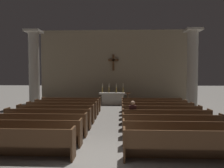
% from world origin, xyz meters
% --- Properties ---
extents(ground_plane, '(80.00, 80.00, 0.00)m').
position_xyz_m(ground_plane, '(0.00, 0.00, 0.00)').
color(ground_plane, gray).
extents(pew_left_row_1, '(3.93, 0.50, 0.95)m').
position_xyz_m(pew_left_row_1, '(-2.68, -0.04, 0.48)').
color(pew_left_row_1, brown).
rests_on(pew_left_row_1, ground).
extents(pew_left_row_2, '(3.93, 0.50, 0.95)m').
position_xyz_m(pew_left_row_2, '(-2.68, 1.10, 0.48)').
color(pew_left_row_2, brown).
rests_on(pew_left_row_2, ground).
extents(pew_left_row_3, '(3.93, 0.50, 0.95)m').
position_xyz_m(pew_left_row_3, '(-2.68, 2.24, 0.48)').
color(pew_left_row_3, brown).
rests_on(pew_left_row_3, ground).
extents(pew_left_row_4, '(3.93, 0.50, 0.95)m').
position_xyz_m(pew_left_row_4, '(-2.68, 3.37, 0.48)').
color(pew_left_row_4, brown).
rests_on(pew_left_row_4, ground).
extents(pew_left_row_5, '(3.93, 0.50, 0.95)m').
position_xyz_m(pew_left_row_5, '(-2.68, 4.51, 0.48)').
color(pew_left_row_5, brown).
rests_on(pew_left_row_5, ground).
extents(pew_left_row_6, '(3.93, 0.50, 0.95)m').
position_xyz_m(pew_left_row_6, '(-2.68, 5.65, 0.48)').
color(pew_left_row_6, brown).
rests_on(pew_left_row_6, ground).
extents(pew_left_row_7, '(3.93, 0.50, 0.95)m').
position_xyz_m(pew_left_row_7, '(-2.68, 6.79, 0.48)').
color(pew_left_row_7, brown).
rests_on(pew_left_row_7, ground).
extents(pew_left_row_8, '(3.93, 0.50, 0.95)m').
position_xyz_m(pew_left_row_8, '(-2.68, 7.92, 0.48)').
color(pew_left_row_8, brown).
rests_on(pew_left_row_8, ground).
extents(pew_right_row_1, '(3.93, 0.50, 0.95)m').
position_xyz_m(pew_right_row_1, '(2.68, -0.04, 0.48)').
color(pew_right_row_1, brown).
rests_on(pew_right_row_1, ground).
extents(pew_right_row_2, '(3.93, 0.50, 0.95)m').
position_xyz_m(pew_right_row_2, '(2.68, 1.10, 0.48)').
color(pew_right_row_2, brown).
rests_on(pew_right_row_2, ground).
extents(pew_right_row_3, '(3.93, 0.50, 0.95)m').
position_xyz_m(pew_right_row_3, '(2.68, 2.24, 0.48)').
color(pew_right_row_3, brown).
rests_on(pew_right_row_3, ground).
extents(pew_right_row_4, '(3.93, 0.50, 0.95)m').
position_xyz_m(pew_right_row_4, '(2.68, 3.37, 0.48)').
color(pew_right_row_4, brown).
rests_on(pew_right_row_4, ground).
extents(pew_right_row_5, '(3.93, 0.50, 0.95)m').
position_xyz_m(pew_right_row_5, '(2.68, 4.51, 0.48)').
color(pew_right_row_5, brown).
rests_on(pew_right_row_5, ground).
extents(pew_right_row_6, '(3.93, 0.50, 0.95)m').
position_xyz_m(pew_right_row_6, '(2.68, 5.65, 0.48)').
color(pew_right_row_6, brown).
rests_on(pew_right_row_6, ground).
extents(pew_right_row_7, '(3.93, 0.50, 0.95)m').
position_xyz_m(pew_right_row_7, '(2.68, 6.79, 0.48)').
color(pew_right_row_7, brown).
rests_on(pew_right_row_7, ground).
extents(pew_right_row_8, '(3.93, 0.50, 0.95)m').
position_xyz_m(pew_right_row_8, '(2.68, 7.92, 0.48)').
color(pew_right_row_8, brown).
rests_on(pew_right_row_8, ground).
extents(column_left_second, '(1.17, 1.17, 5.83)m').
position_xyz_m(column_left_second, '(-5.94, 9.70, 2.83)').
color(column_left_second, '#ADA89E').
rests_on(column_left_second, ground).
extents(column_right_second, '(1.17, 1.17, 5.83)m').
position_xyz_m(column_right_second, '(5.94, 9.70, 2.83)').
color(column_right_second, '#ADA89E').
rests_on(column_right_second, ground).
extents(altar, '(2.20, 0.90, 1.01)m').
position_xyz_m(altar, '(0.00, 11.05, 0.53)').
color(altar, '#A8A399').
rests_on(altar, ground).
extents(candlestick_outer_left, '(0.16, 0.16, 0.75)m').
position_xyz_m(candlestick_outer_left, '(-0.85, 11.05, 1.25)').
color(candlestick_outer_left, '#B79338').
rests_on(candlestick_outer_left, altar).
extents(candlestick_inner_left, '(0.16, 0.16, 0.75)m').
position_xyz_m(candlestick_inner_left, '(-0.30, 11.05, 1.25)').
color(candlestick_inner_left, '#B79338').
rests_on(candlestick_inner_left, altar).
extents(candlestick_inner_right, '(0.16, 0.16, 0.75)m').
position_xyz_m(candlestick_inner_right, '(0.30, 11.05, 1.25)').
color(candlestick_inner_right, '#B79338').
rests_on(candlestick_inner_right, altar).
extents(candlestick_outer_right, '(0.16, 0.16, 0.75)m').
position_xyz_m(candlestick_outer_right, '(0.85, 11.05, 1.25)').
color(candlestick_outer_right, '#B79338').
rests_on(candlestick_outer_right, altar).
extents(apse_with_cross, '(13.13, 0.42, 6.45)m').
position_xyz_m(apse_with_cross, '(0.00, 12.94, 3.23)').
color(apse_with_cross, gray).
rests_on(apse_with_cross, ground).
extents(lectern, '(0.44, 0.36, 1.15)m').
position_xyz_m(lectern, '(1.18, 9.85, 0.55)').
color(lectern, brown).
rests_on(lectern, ground).
extents(lone_worshipper, '(0.32, 0.43, 1.32)m').
position_xyz_m(lone_worshipper, '(1.19, 3.41, 0.69)').
color(lone_worshipper, '#26262B').
rests_on(lone_worshipper, ground).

